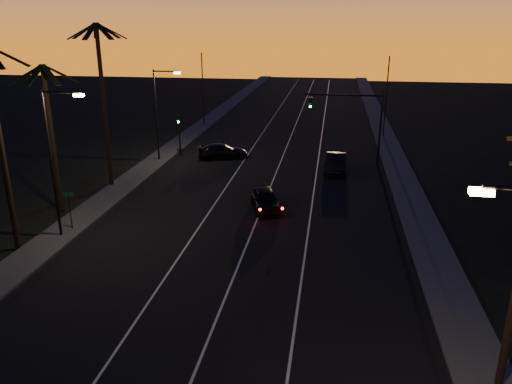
% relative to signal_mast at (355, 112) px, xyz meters
% --- Properties ---
extents(road, '(20.00, 170.00, 0.01)m').
position_rel_signal_mast_xyz_m(road, '(-7.14, -9.99, -4.78)').
color(road, black).
rests_on(road, ground).
extents(sidewalk_left, '(2.40, 170.00, 0.16)m').
position_rel_signal_mast_xyz_m(sidewalk_left, '(-18.34, -9.99, -4.70)').
color(sidewalk_left, '#393937').
rests_on(sidewalk_left, ground).
extents(sidewalk_right, '(2.40, 170.00, 0.16)m').
position_rel_signal_mast_xyz_m(sidewalk_right, '(4.06, -9.99, -4.70)').
color(sidewalk_right, '#393937').
rests_on(sidewalk_right, ground).
extents(lane_stripe_left, '(0.12, 160.00, 0.01)m').
position_rel_signal_mast_xyz_m(lane_stripe_left, '(-10.14, -9.99, -4.76)').
color(lane_stripe_left, silver).
rests_on(lane_stripe_left, road).
extents(lane_stripe_mid, '(0.12, 160.00, 0.01)m').
position_rel_signal_mast_xyz_m(lane_stripe_mid, '(-6.64, -9.99, -4.76)').
color(lane_stripe_mid, silver).
rests_on(lane_stripe_mid, road).
extents(lane_stripe_right, '(0.12, 160.00, 0.01)m').
position_rel_signal_mast_xyz_m(lane_stripe_right, '(-3.14, -9.99, -4.76)').
color(lane_stripe_right, silver).
rests_on(lane_stripe_right, road).
extents(palm_mid, '(4.25, 4.16, 10.03)m').
position_rel_signal_mast_xyz_m(palm_mid, '(-20.34, -15.99, 1.47)').
color(palm_mid, black).
rests_on(palm_mid, ground).
extents(palm_far, '(4.25, 4.16, 12.53)m').
position_rel_signal_mast_xyz_m(palm_far, '(-19.34, -9.99, 2.83)').
color(palm_far, black).
rests_on(palm_far, ground).
extents(streetlight_left_near, '(2.55, 0.26, 9.00)m').
position_rel_signal_mast_xyz_m(streetlight_left_near, '(-17.84, -19.99, 0.54)').
color(streetlight_left_near, black).
rests_on(streetlight_left_near, ground).
extents(streetlight_left_far, '(2.55, 0.26, 8.50)m').
position_rel_signal_mast_xyz_m(streetlight_left_far, '(-17.82, -1.99, 0.28)').
color(streetlight_left_far, black).
rests_on(streetlight_left_far, ground).
extents(street_sign, '(0.70, 0.06, 2.60)m').
position_rel_signal_mast_xyz_m(street_sign, '(-17.94, -18.99, -3.13)').
color(street_sign, black).
rests_on(street_sign, ground).
extents(signal_mast, '(7.10, 0.41, 7.00)m').
position_rel_signal_mast_xyz_m(signal_mast, '(0.00, 0.00, 0.00)').
color(signal_mast, black).
rests_on(signal_mast, ground).
extents(signal_post, '(0.28, 0.37, 4.20)m').
position_rel_signal_mast_xyz_m(signal_post, '(-16.64, -0.01, -1.89)').
color(signal_post, black).
rests_on(signal_post, ground).
extents(far_pole_left, '(0.14, 0.14, 9.00)m').
position_rel_signal_mast_xyz_m(far_pole_left, '(-18.14, 15.01, -0.28)').
color(far_pole_left, black).
rests_on(far_pole_left, ground).
extents(far_pole_right, '(0.14, 0.14, 9.00)m').
position_rel_signal_mast_xyz_m(far_pole_right, '(3.86, 12.01, -0.28)').
color(far_pole_right, black).
rests_on(far_pole_right, ground).
extents(lead_car, '(3.00, 5.10, 1.48)m').
position_rel_signal_mast_xyz_m(lead_car, '(-6.38, -13.30, -4.03)').
color(lead_car, black).
rests_on(lead_car, road).
extents(right_car, '(1.98, 4.86, 1.57)m').
position_rel_signal_mast_xyz_m(right_car, '(-1.53, -3.15, -3.99)').
color(right_car, black).
rests_on(right_car, road).
extents(cross_car, '(5.22, 3.47, 1.41)m').
position_rel_signal_mast_xyz_m(cross_car, '(-12.34, -0.25, -4.07)').
color(cross_car, black).
rests_on(cross_car, road).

